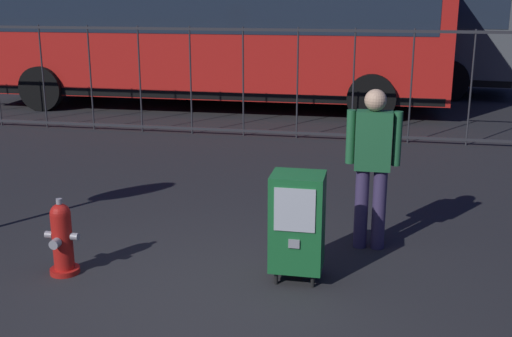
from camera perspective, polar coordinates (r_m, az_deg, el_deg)
ground_plane at (r=5.59m, az=-5.52°, el=-12.04°), size 60.00×60.00×0.00m
fire_hydrant at (r=6.26m, az=-17.05°, el=-6.05°), size 0.33×0.32×0.75m
newspaper_box_primary at (r=5.80m, az=3.74°, el=-4.80°), size 0.48×0.42×1.02m
pedestrian at (r=6.52m, az=10.45°, el=0.74°), size 0.55×0.22×1.67m
fence_barrier at (r=11.53m, az=3.75°, el=7.69°), size 18.03×0.04×2.00m
bus_near at (r=14.86m, az=-3.98°, el=12.11°), size 10.51×2.83×3.00m
bus_far at (r=18.01m, az=5.28°, el=12.67°), size 10.71×3.67×3.00m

